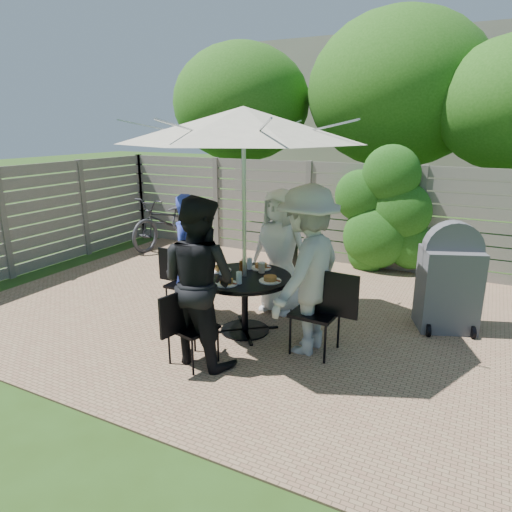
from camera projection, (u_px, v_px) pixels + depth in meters
The scene contains 22 objects.
backyard_envelope at pixel (396, 121), 14.24m from camera, with size 60.00×60.00×5.00m.
patio_table at pixel (245, 293), 5.52m from camera, with size 1.24×1.24×0.73m.
umbrella at pixel (243, 125), 4.97m from camera, with size 3.05×3.05×2.67m.
chair_back at pixel (284, 289), 6.36m from camera, with size 0.44×0.66×0.91m.
person_back at pixel (280, 252), 6.09m from camera, with size 0.83×0.54×1.69m, color white.
chair_left at pixel (186, 296), 6.09m from camera, with size 0.65×0.44×0.89m.
person_left at pixel (192, 258), 5.87m from camera, with size 0.60×0.39×1.65m, color #2838B0.
chair_front at pixel (192, 342), 4.81m from camera, with size 0.50×0.67×0.88m.
person_front at pixel (199, 282), 4.74m from camera, with size 0.88×0.68×1.81m, color black.
chair_right at pixel (316, 329), 5.06m from camera, with size 0.72×0.50×0.98m.
person_right at pixel (307, 271), 4.96m from camera, with size 1.22×0.70×1.89m, color #A2A29D.
plate_back at pixel (261, 266), 5.74m from camera, with size 0.26×0.26×0.06m.
plate_left at pixel (221, 269), 5.64m from camera, with size 0.26×0.26×0.06m.
plate_front at pixel (226, 282), 5.16m from camera, with size 0.26×0.26×0.06m.
plate_right at pixel (270, 279), 5.26m from camera, with size 0.26×0.26×0.06m.
glass_back at pixel (250, 264), 5.70m from camera, with size 0.07×0.07×0.14m, color silver.
glass_left at pixel (222, 269), 5.49m from camera, with size 0.07×0.07×0.14m, color silver.
glass_front at pixel (239, 278), 5.17m from camera, with size 0.07×0.07×0.14m, color silver.
syrup_jug at pixel (243, 268), 5.50m from camera, with size 0.09×0.09×0.16m, color #59280C.
coffee_cup at pixel (262, 268), 5.56m from camera, with size 0.08×0.08×0.12m, color #C6B293.
bicycle at pixel (168, 221), 9.57m from camera, with size 0.71×2.03×1.07m, color #333338.
bbq_grill at pixel (449, 282), 5.58m from camera, with size 0.82×0.73×1.38m.
Camera 1 is at (2.96, -4.93, 2.47)m, focal length 32.00 mm.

